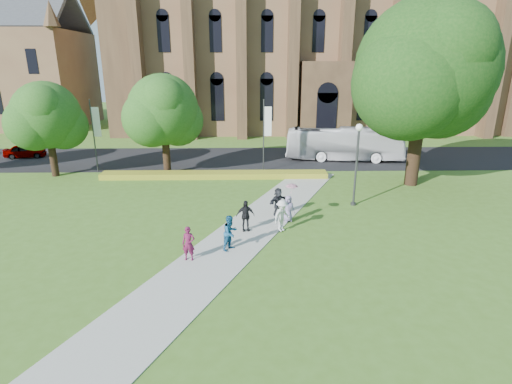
{
  "coord_description": "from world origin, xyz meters",
  "views": [
    {
      "loc": [
        0.7,
        -17.71,
        8.72
      ],
      "look_at": [
        1.15,
        4.38,
        1.6
      ],
      "focal_mm": 28.0,
      "sensor_mm": 36.0,
      "label": 1
    }
  ],
  "objects_px": {
    "large_tree": "(425,69)",
    "pedestrian_0": "(188,244)",
    "streetlamp": "(357,155)",
    "car_0": "(25,151)",
    "tour_coach": "(344,144)"
  },
  "relations": [
    {
      "from": "large_tree",
      "to": "pedestrian_0",
      "type": "height_order",
      "value": "large_tree"
    },
    {
      "from": "streetlamp",
      "to": "car_0",
      "type": "distance_m",
      "value": 31.89
    },
    {
      "from": "large_tree",
      "to": "pedestrian_0",
      "type": "xyz_separation_m",
      "value": [
        -15.06,
        -11.97,
        -7.51
      ]
    },
    {
      "from": "streetlamp",
      "to": "large_tree",
      "type": "relative_size",
      "value": 0.4
    },
    {
      "from": "large_tree",
      "to": "car_0",
      "type": "distance_m",
      "value": 36.12
    },
    {
      "from": "car_0",
      "to": "pedestrian_0",
      "type": "distance_m",
      "value": 28.74
    },
    {
      "from": "large_tree",
      "to": "streetlamp",
      "type": "bearing_deg",
      "value": -140.71
    },
    {
      "from": "pedestrian_0",
      "to": "car_0",
      "type": "bearing_deg",
      "value": 135.14
    },
    {
      "from": "streetlamp",
      "to": "pedestrian_0",
      "type": "xyz_separation_m",
      "value": [
        -9.56,
        -7.47,
        -2.44
      ]
    },
    {
      "from": "streetlamp",
      "to": "car_0",
      "type": "height_order",
      "value": "streetlamp"
    },
    {
      "from": "large_tree",
      "to": "tour_coach",
      "type": "xyz_separation_m",
      "value": [
        -3.29,
        8.12,
        -6.83
      ]
    },
    {
      "from": "streetlamp",
      "to": "tour_coach",
      "type": "bearing_deg",
      "value": 80.09
    },
    {
      "from": "large_tree",
      "to": "tour_coach",
      "type": "distance_m",
      "value": 11.11
    },
    {
      "from": "tour_coach",
      "to": "car_0",
      "type": "height_order",
      "value": "tour_coach"
    },
    {
      "from": "car_0",
      "to": "pedestrian_0",
      "type": "height_order",
      "value": "pedestrian_0"
    }
  ]
}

